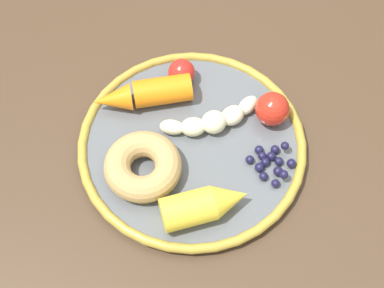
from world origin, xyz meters
The scene contains 9 objects.
dining_table centered at (0.00, 0.00, 0.67)m, with size 1.00×0.85×0.77m.
plate centered at (-0.04, -0.02, 0.78)m, with size 0.29×0.29×0.02m.
banana centered at (-0.04, 0.02, 0.79)m, with size 0.08×0.13×0.03m.
carrot_orange centered at (-0.13, -0.02, 0.80)m, with size 0.10×0.12×0.04m.
carrot_yellow centered at (0.04, -0.08, 0.80)m, with size 0.09×0.11×0.04m.
donut centered at (-0.05, -0.09, 0.80)m, with size 0.09×0.09×0.03m, color tan.
blueberry_pile centered at (0.05, 0.03, 0.79)m, with size 0.06×0.06×0.02m.
tomato_near centered at (-0.12, 0.04, 0.80)m, with size 0.04×0.04×0.04m, color red.
tomato_mid centered at (0.01, 0.08, 0.80)m, with size 0.04×0.04×0.04m, color red.
Camera 1 is at (0.22, -0.28, 1.42)m, focal length 54.51 mm.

